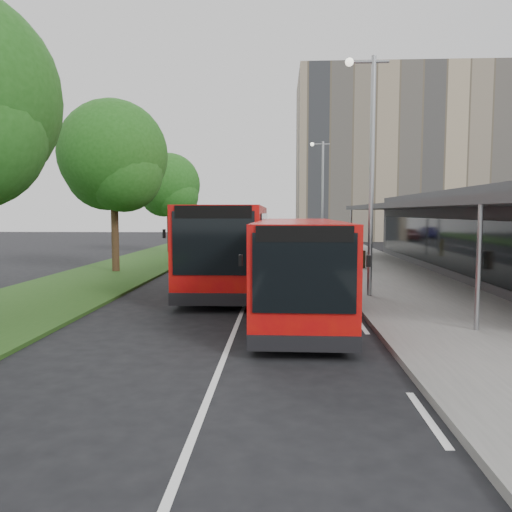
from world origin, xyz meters
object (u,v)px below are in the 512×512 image
(bollard, at_px, (343,247))
(car_near, at_px, (288,234))
(tree_far, at_px, (169,189))
(tree_mid, at_px, (113,162))
(bus_second, at_px, (231,246))
(bus_main, at_px, (298,266))
(lamp_post_far, at_px, (321,189))
(car_far, at_px, (260,232))
(litter_bin, at_px, (361,259))
(lamp_post_near, at_px, (369,161))

(bollard, bearing_deg, car_near, 99.12)
(tree_far, xyz_separation_m, car_near, (8.93, 17.64, -4.02))
(tree_mid, relative_size, tree_far, 1.16)
(tree_far, xyz_separation_m, bus_second, (6.15, -16.13, -3.05))
(bus_main, xyz_separation_m, car_near, (0.25, 39.20, -0.73))
(bus_main, bearing_deg, tree_mid, 132.79)
(lamp_post_far, distance_m, car_far, 22.41)
(car_far, bearing_deg, bus_main, -89.25)
(tree_far, relative_size, litter_bin, 8.21)
(lamp_post_near, relative_size, litter_bin, 9.03)
(bus_second, bearing_deg, litter_bin, 42.26)
(tree_mid, height_order, lamp_post_near, tree_mid)
(lamp_post_far, bearing_deg, lamp_post_near, -90.00)
(tree_mid, distance_m, car_far, 35.09)
(car_near, bearing_deg, bus_main, -96.27)
(bus_second, xyz_separation_m, bollard, (6.12, 12.97, -0.95))
(tree_far, distance_m, bus_second, 17.53)
(lamp_post_near, bearing_deg, bus_second, 149.60)
(bus_second, height_order, litter_bin, bus_second)
(litter_bin, bearing_deg, bus_second, -137.18)
(tree_far, xyz_separation_m, bollard, (12.27, -3.16, -4.00))
(bollard, distance_m, car_far, 26.30)
(lamp_post_near, xyz_separation_m, car_far, (-5.46, 41.35, -4.06))
(tree_mid, xyz_separation_m, tree_far, (0.00, 12.00, -0.74))
(bus_main, relative_size, litter_bin, 11.00)
(bus_main, bearing_deg, car_far, 94.45)
(tree_far, bearing_deg, car_near, 63.15)
(lamp_post_far, height_order, bus_main, lamp_post_far)
(lamp_post_near, relative_size, car_near, 2.00)
(tree_mid, height_order, lamp_post_far, tree_mid)
(tree_mid, relative_size, lamp_post_far, 1.05)
(bus_second, bearing_deg, tree_mid, 145.56)
(tree_mid, relative_size, lamp_post_near, 1.05)
(lamp_post_far, relative_size, car_near, 2.00)
(car_near, distance_m, car_far, 5.68)
(tree_mid, bearing_deg, lamp_post_far, 49.32)
(car_far, bearing_deg, bollard, -78.64)
(car_near, xyz_separation_m, car_far, (-3.26, 4.65, -0.03))
(tree_mid, bearing_deg, car_far, 80.61)
(tree_far, bearing_deg, bus_main, -68.06)
(tree_far, height_order, car_far, tree_far)
(tree_mid, relative_size, car_near, 2.11)
(bus_second, distance_m, bollard, 14.37)
(car_far, bearing_deg, lamp_post_far, -78.84)
(bus_second, distance_m, car_near, 33.90)
(car_near, bearing_deg, lamp_post_far, -88.41)
(lamp_post_far, xyz_separation_m, bus_second, (-4.98, -17.08, -3.07))
(litter_bin, relative_size, car_near, 0.22)
(bus_main, distance_m, bollard, 18.75)
(lamp_post_near, xyz_separation_m, litter_bin, (1.13, 8.58, -4.12))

